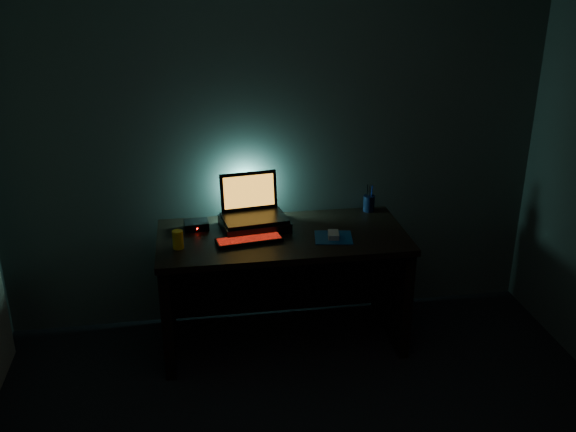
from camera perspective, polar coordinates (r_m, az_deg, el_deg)
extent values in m
cube|color=#434D47|center=(4.06, -1.32, 7.00)|extent=(3.50, 0.00, 2.50)
cube|color=black|center=(3.88, -0.50, -1.90)|extent=(1.50, 0.70, 0.04)
cube|color=black|center=(4.02, -10.62, -7.40)|extent=(0.06, 0.64, 0.71)
cube|color=black|center=(4.20, 9.20, -5.93)|extent=(0.06, 0.64, 0.71)
cube|color=black|center=(4.34, -1.13, -4.65)|extent=(1.38, 0.02, 0.65)
cube|color=black|center=(3.95, -3.01, -0.67)|extent=(0.44, 0.35, 0.06)
cube|color=black|center=(3.94, -3.02, -0.14)|extent=(0.41, 0.31, 0.02)
cube|color=black|center=(4.01, -3.51, 2.24)|extent=(0.36, 0.09, 0.24)
cube|color=orange|center=(4.00, -3.48, 2.20)|extent=(0.32, 0.07, 0.20)
cube|color=black|center=(3.77, -3.48, -2.15)|extent=(0.40, 0.18, 0.02)
cube|color=red|center=(3.77, -3.49, -1.99)|extent=(0.38, 0.16, 0.00)
cube|color=navy|center=(3.83, 4.06, -1.92)|extent=(0.25, 0.23, 0.00)
cube|color=gray|center=(3.83, 4.06, -1.68)|extent=(0.08, 0.11, 0.03)
cylinder|color=black|center=(4.24, 7.20, 1.12)|extent=(0.09, 0.09, 0.11)
cylinder|color=#EEB20C|center=(3.72, -9.76, -2.08)|extent=(0.08, 0.08, 0.11)
cube|color=black|center=(3.98, -8.16, -0.80)|extent=(0.16, 0.13, 0.05)
sphere|color=#FF0C07|center=(3.93, -8.07, -1.13)|extent=(0.01, 0.01, 0.01)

